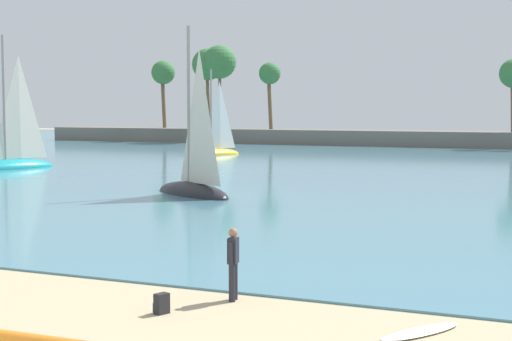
{
  "coord_description": "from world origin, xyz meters",
  "views": [
    {
      "loc": [
        8.77,
        -6.57,
        4.37
      ],
      "look_at": [
        0.65,
        11.87,
        2.76
      ],
      "focal_mm": 55.04,
      "sensor_mm": 36.0,
      "label": 1
    }
  ],
  "objects_px": {
    "backpack_by_trailer": "(161,304)",
    "surfboard": "(420,331)",
    "sailboat_near_shore": "(12,156)",
    "sailboat_mid_bay": "(194,178)",
    "person_at_waterline": "(233,262)",
    "sailboat_far_left": "(215,147)"
  },
  "relations": [
    {
      "from": "person_at_waterline",
      "to": "sailboat_far_left",
      "type": "distance_m",
      "value": 54.85
    },
    {
      "from": "sailboat_near_shore",
      "to": "sailboat_far_left",
      "type": "distance_m",
      "value": 21.38
    },
    {
      "from": "sailboat_far_left",
      "to": "surfboard",
      "type": "bearing_deg",
      "value": -59.3
    },
    {
      "from": "surfboard",
      "to": "sailboat_near_shore",
      "type": "height_order",
      "value": "sailboat_near_shore"
    },
    {
      "from": "backpack_by_trailer",
      "to": "sailboat_mid_bay",
      "type": "bearing_deg",
      "value": 116.51
    },
    {
      "from": "sailboat_mid_bay",
      "to": "sailboat_far_left",
      "type": "height_order",
      "value": "sailboat_mid_bay"
    },
    {
      "from": "backpack_by_trailer",
      "to": "sailboat_mid_bay",
      "type": "height_order",
      "value": "sailboat_mid_bay"
    },
    {
      "from": "backpack_by_trailer",
      "to": "surfboard",
      "type": "distance_m",
      "value": 5.42
    },
    {
      "from": "person_at_waterline",
      "to": "sailboat_near_shore",
      "type": "relative_size",
      "value": 0.16
    },
    {
      "from": "sailboat_near_shore",
      "to": "sailboat_far_left",
      "type": "xyz_separation_m",
      "value": [
        5.86,
        20.56,
        -0.15
      ]
    },
    {
      "from": "sailboat_near_shore",
      "to": "sailboat_mid_bay",
      "type": "bearing_deg",
      "value": -26.08
    },
    {
      "from": "backpack_by_trailer",
      "to": "sailboat_mid_bay",
      "type": "xyz_separation_m",
      "value": [
        -10.03,
        20.11,
        0.66
      ]
    },
    {
      "from": "person_at_waterline",
      "to": "backpack_by_trailer",
      "type": "distance_m",
      "value": 2.0
    },
    {
      "from": "sailboat_near_shore",
      "to": "sailboat_mid_bay",
      "type": "height_order",
      "value": "sailboat_near_shore"
    },
    {
      "from": "backpack_by_trailer",
      "to": "person_at_waterline",
      "type": "bearing_deg",
      "value": 61.03
    },
    {
      "from": "backpack_by_trailer",
      "to": "sailboat_mid_bay",
      "type": "relative_size",
      "value": 0.05
    },
    {
      "from": "surfboard",
      "to": "sailboat_far_left",
      "type": "relative_size",
      "value": 0.25
    },
    {
      "from": "sailboat_near_shore",
      "to": "sailboat_mid_bay",
      "type": "distance_m",
      "value": 22.24
    },
    {
      "from": "sailboat_mid_bay",
      "to": "sailboat_far_left",
      "type": "xyz_separation_m",
      "value": [
        -14.12,
        30.33,
        -0.05
      ]
    },
    {
      "from": "person_at_waterline",
      "to": "sailboat_near_shore",
      "type": "xyz_separation_m",
      "value": [
        -30.92,
        28.24,
        0.08
      ]
    },
    {
      "from": "backpack_by_trailer",
      "to": "sailboat_mid_bay",
      "type": "distance_m",
      "value": 22.48
    },
    {
      "from": "sailboat_near_shore",
      "to": "sailboat_far_left",
      "type": "relative_size",
      "value": 1.2
    }
  ]
}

